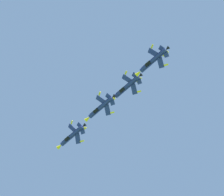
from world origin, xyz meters
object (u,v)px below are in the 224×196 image
fighter_jet_right_wing (127,87)px  fighter_jet_left_wing (100,108)px  fighter_jet_left_outer (153,61)px  fighter_jet_lead (72,136)px

fighter_jet_right_wing → fighter_jet_left_wing: bearing=95.2°
fighter_jet_left_outer → fighter_jet_lead: bearing=88.0°
fighter_jet_lead → fighter_jet_right_wing: (25.40, -15.91, 2.82)m
fighter_jet_lead → fighter_jet_left_outer: bearing=-92.0°
fighter_jet_lead → fighter_jet_left_outer: fighter_jet_left_outer is taller
fighter_jet_lead → fighter_jet_left_wing: bearing=-93.0°
fighter_jet_lead → fighter_jet_left_wing: fighter_jet_left_wing is taller
fighter_jet_right_wing → fighter_jet_left_outer: (11.30, -9.37, -1.88)m
fighter_jet_right_wing → fighter_jet_left_outer: size_ratio=1.00×
fighter_jet_left_wing → fighter_jet_right_wing: size_ratio=1.00×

